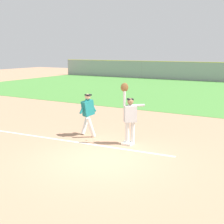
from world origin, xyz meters
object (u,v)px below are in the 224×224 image
Objects in this scene: parked_car_green at (204,73)px; runner at (88,112)px; baseball at (126,88)px; first_base at (128,143)px; fielder at (130,115)px.

runner is at bearing -87.74° from parked_car_green.
baseball reaches higher than parked_car_green.
baseball is at bearing -84.43° from parked_car_green.
parked_car_green reaches higher than first_base.
first_base is 0.08× the size of parked_car_green.
fielder is 0.99m from baseball.
runner is 2.03m from baseball.
first_base is 0.22× the size of runner.
baseball is (1.73, -0.04, 1.07)m from runner.
fielder is (0.05, 0.03, 1.08)m from first_base.
baseball is (-0.20, 0.20, 2.03)m from first_base.
first_base is at bearing 81.08° from fielder.
first_base is 0.17× the size of fielder.
runner is 29.59m from parked_car_green.
first_base is at bearing -84.11° from parked_car_green.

